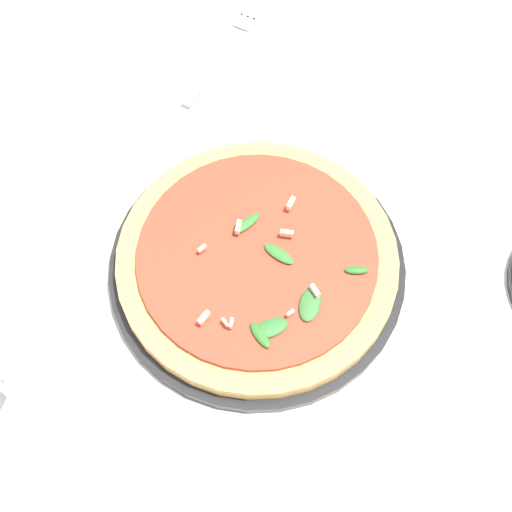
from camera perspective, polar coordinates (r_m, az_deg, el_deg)
ground_plane at (r=0.77m, az=0.61°, el=-0.12°), size 6.00×6.00×0.00m
pizza_arugula_main at (r=0.75m, az=0.01°, el=-0.48°), size 0.31×0.31×0.05m
napkin at (r=0.94m, az=-2.74°, el=15.65°), size 0.13×0.09×0.01m
fork at (r=0.94m, az=-2.53°, el=16.15°), size 0.20×0.02×0.00m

